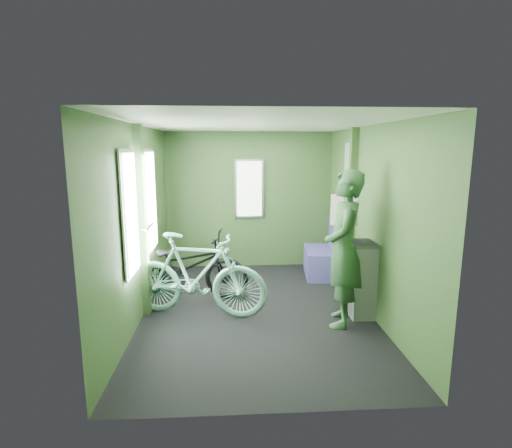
{
  "coord_description": "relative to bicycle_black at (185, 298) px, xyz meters",
  "views": [
    {
      "loc": [
        -0.3,
        -4.75,
        2.02
      ],
      "look_at": [
        0.0,
        0.1,
        1.1
      ],
      "focal_mm": 28.0,
      "sensor_mm": 36.0,
      "label": 1
    }
  ],
  "objects": [
    {
      "name": "room",
      "position": [
        0.91,
        -0.46,
        1.44
      ],
      "size": [
        4.0,
        4.02,
        2.31
      ],
      "color": "black",
      "rests_on": "ground"
    },
    {
      "name": "bicycle_black",
      "position": [
        0.0,
        0.0,
        0.0
      ],
      "size": [
        1.84,
        0.97,
        0.98
      ],
      "primitive_type": "imported",
      "rotation": [
        0.0,
        -0.1,
        1.41
      ],
      "color": "black",
      "rests_on": "ground"
    },
    {
      "name": "bicycle_mint",
      "position": [
        0.21,
        -0.6,
        0.0
      ],
      "size": [
        1.82,
        0.97,
        1.07
      ],
      "primitive_type": "imported",
      "rotation": [
        0.0,
        -0.07,
        1.33
      ],
      "color": "#78BFAA",
      "rests_on": "ground"
    },
    {
      "name": "passenger",
      "position": [
        1.92,
        -0.91,
        0.9
      ],
      "size": [
        0.58,
        0.75,
        1.8
      ],
      "rotation": [
        0.0,
        0.0,
        -1.82
      ],
      "color": "#2C512E",
      "rests_on": "ground"
    },
    {
      "name": "waste_box",
      "position": [
        2.21,
        -0.71,
        0.46
      ],
      "size": [
        0.27,
        0.38,
        0.93
      ],
      "primitive_type": "cube",
      "color": "gray",
      "rests_on": "ground"
    },
    {
      "name": "bench_seat",
      "position": [
        2.09,
        0.89,
        0.27
      ],
      "size": [
        0.57,
        0.9,
        0.91
      ],
      "rotation": [
        0.0,
        0.0,
        -0.11
      ],
      "color": "navy",
      "rests_on": "ground"
    }
  ]
}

